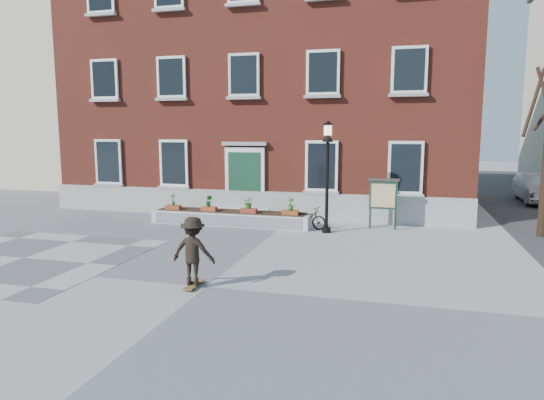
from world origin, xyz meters
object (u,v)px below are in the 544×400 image
(notice_board, at_px, (383,195))
(skateboarder, at_px, (193,251))
(bicycle, at_px, (306,218))
(parked_car, at_px, (537,188))
(lamp_post, at_px, (327,161))

(notice_board, xyz_separation_m, skateboarder, (-3.93, -7.92, -0.40))
(bicycle, distance_m, notice_board, 2.92)
(notice_board, distance_m, skateboarder, 8.85)
(bicycle, height_order, parked_car, parked_car)
(lamp_post, xyz_separation_m, notice_board, (1.89, 1.12, -1.28))
(bicycle, height_order, skateboarder, skateboarder)
(parked_car, relative_size, lamp_post, 1.11)
(parked_car, relative_size, skateboarder, 2.63)
(notice_board, bearing_deg, skateboarder, -116.38)
(parked_car, height_order, notice_board, notice_board)
(bicycle, xyz_separation_m, lamp_post, (0.83, -0.48, 2.13))
(parked_car, xyz_separation_m, lamp_post, (-9.04, -9.77, 1.82))
(notice_board, bearing_deg, bicycle, -166.74)
(bicycle, height_order, notice_board, notice_board)
(bicycle, distance_m, lamp_post, 2.34)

